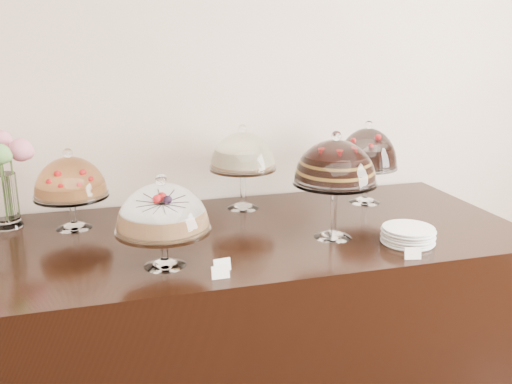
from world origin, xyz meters
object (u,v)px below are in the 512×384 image
object	(u,v)px
display_counter	(253,329)
cake_stand_sugar_sponge	(163,212)
cake_stand_cheesecake	(243,154)
cake_stand_choco_layer	(335,166)
cake_stand_dark_choco	(367,152)
cake_stand_fruit_tart	(70,181)
plate_stack	(408,235)

from	to	relation	value
display_counter	cake_stand_sugar_sponge	bearing A→B (deg)	-146.84
cake_stand_cheesecake	cake_stand_choco_layer	bearing A→B (deg)	-62.99
cake_stand_dark_choco	cake_stand_fruit_tart	size ratio (longest dim) A/B	1.16
cake_stand_cheesecake	cake_stand_dark_choco	xyz separation A→B (m)	(0.58, -0.07, -0.01)
display_counter	cake_stand_choco_layer	bearing A→B (deg)	-28.44
display_counter	cake_stand_cheesecake	size ratio (longest dim) A/B	5.64
cake_stand_sugar_sponge	cake_stand_dark_choco	world-z (taller)	cake_stand_dark_choco
display_counter	cake_stand_choco_layer	xyz separation A→B (m)	(0.29, -0.16, 0.74)
cake_stand_dark_choco	cake_stand_choco_layer	bearing A→B (deg)	-130.53
cake_stand_choco_layer	cake_stand_dark_choco	size ratio (longest dim) A/B	1.09
display_counter	cake_stand_sugar_sponge	distance (m)	0.80
cake_stand_fruit_tart	plate_stack	xyz separation A→B (m)	(1.24, -0.54, -0.17)
cake_stand_fruit_tart	plate_stack	size ratio (longest dim) A/B	1.67
display_counter	cake_stand_fruit_tart	distance (m)	0.99
display_counter	cake_stand_fruit_tart	xyz separation A→B (m)	(-0.70, 0.25, 0.65)
display_counter	cake_stand_choco_layer	size ratio (longest dim) A/B	5.16
display_counter	cake_stand_choco_layer	world-z (taller)	cake_stand_choco_layer
cake_stand_sugar_sponge	plate_stack	bearing A→B (deg)	-2.49
cake_stand_sugar_sponge	plate_stack	xyz separation A→B (m)	(0.93, -0.04, -0.17)
cake_stand_sugar_sponge	cake_stand_fruit_tart	size ratio (longest dim) A/B	0.98
cake_stand_choco_layer	cake_stand_fruit_tart	size ratio (longest dim) A/B	1.27
cake_stand_cheesecake	cake_stand_fruit_tart	distance (m)	0.75
cake_stand_fruit_tart	plate_stack	world-z (taller)	cake_stand_fruit_tart
cake_stand_choco_layer	cake_stand_cheesecake	distance (m)	0.53
cake_stand_sugar_sponge	cake_stand_cheesecake	world-z (taller)	cake_stand_cheesecake
cake_stand_dark_choco	cake_stand_fruit_tart	bearing A→B (deg)	179.92
cake_stand_sugar_sponge	plate_stack	distance (m)	0.95
cake_stand_fruit_tart	cake_stand_sugar_sponge	bearing A→B (deg)	-58.31
display_counter	cake_stand_dark_choco	bearing A→B (deg)	21.30
cake_stand_cheesecake	plate_stack	xyz separation A→B (m)	(0.49, -0.62, -0.22)
cake_stand_sugar_sponge	plate_stack	size ratio (longest dim) A/B	1.64
plate_stack	cake_stand_cheesecake	bearing A→B (deg)	128.81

